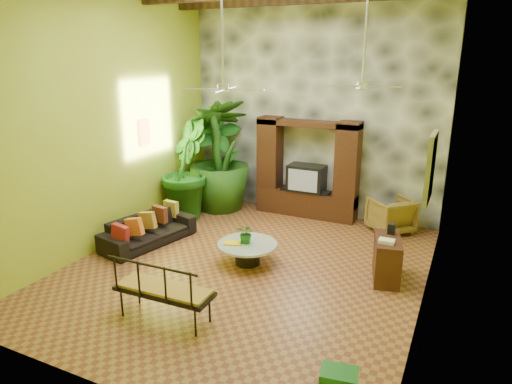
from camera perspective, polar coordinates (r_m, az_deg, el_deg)
The scene contains 20 objects.
ground at distance 8.39m, azimuth -1.10°, elevation -9.35°, with size 7.00×7.00×0.00m, color brown.
back_wall at distance 10.84m, azimuth 7.28°, elevation 10.32°, with size 6.00×0.02×5.00m, color #ADB629.
left_wall at distance 9.36m, azimuth -18.04°, elevation 8.63°, with size 0.02×7.00×5.00m, color #ADB629.
right_wall at distance 6.84m, azimuth 21.96°, elevation 5.50°, with size 0.02×7.00×5.00m, color #ADB629.
stone_accent_wall at distance 10.79m, azimuth 7.18°, elevation 10.29°, with size 5.98×0.10×4.98m, color #36393E.
entertainment_center at distance 10.78m, azimuth 6.37°, elevation 2.01°, with size 2.40×0.55×2.30m.
ceiling_fan_front at distance 7.28m, azimuth -4.16°, elevation 14.43°, with size 1.28×1.28×1.86m.
ceiling_fan_back at distance 8.13m, azimuth 13.22°, elevation 14.29°, with size 1.28×1.28×1.86m.
wall_art_mask at distance 10.13m, azimuth -13.80°, elevation 7.24°, with size 0.06×0.32×0.55m, color #BA8D15.
wall_art_painting at distance 6.30m, azimuth 20.98°, elevation 2.85°, with size 0.06×0.70×0.90m, color #286593.
sofa at distance 9.53m, azimuth -13.31°, elevation -4.65°, with size 1.98×0.77×0.58m, color black.
wicker_armchair at distance 10.28m, azimuth 16.51°, elevation -2.78°, with size 0.80×0.83×0.75m, color olive.
tall_plant_a at distance 11.49m, azimuth -4.90°, elevation 4.10°, with size 1.25×0.84×2.37m, color #1E631A.
tall_plant_b at distance 10.71m, azimuth -8.93°, elevation 2.86°, with size 1.27×1.03×2.31m, color #1A5C18.
tall_plant_c at distance 11.14m, azimuth -4.63°, elevation 4.64°, with size 1.53×1.53×2.72m, color #245717.
coffee_table at distance 8.42m, azimuth -1.07°, elevation -7.33°, with size 1.10×1.10×0.40m.
centerpiece_plant at distance 8.31m, azimuth -1.21°, elevation -5.20°, with size 0.33×0.29×0.37m, color #1B5C18.
yellow_tray at distance 8.35m, azimuth -3.03°, elevation -6.36°, with size 0.29×0.21×0.03m, color gold.
iron_bench at distance 6.71m, azimuth -11.83°, elevation -11.65°, with size 1.48×0.57×0.57m.
side_console at distance 8.15m, azimuth 16.03°, elevation -8.02°, with size 0.41×0.92×0.74m, color #3B2613.
Camera 1 is at (3.40, -6.73, 3.70)m, focal length 32.00 mm.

